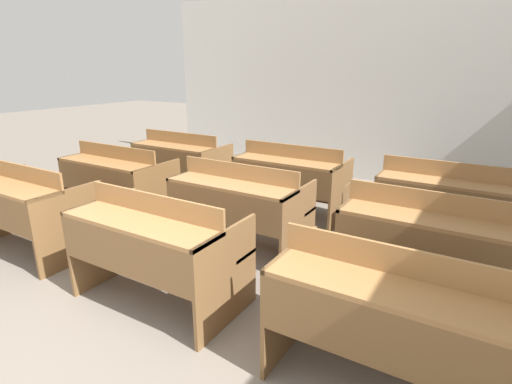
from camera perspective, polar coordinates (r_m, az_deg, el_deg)
name	(u,v)px	position (r m, az deg, el deg)	size (l,w,h in m)	color
wall_back	(359,87)	(6.69, 14.53, 14.30)	(7.09, 0.06, 2.94)	silver
bench_front_left	(25,204)	(4.52, -30.12, -1.54)	(1.29, 0.73, 0.89)	brown
bench_front_center	(155,244)	(3.16, -14.20, -7.24)	(1.29, 0.73, 0.89)	brown
bench_front_right	(392,315)	(2.39, 18.82, -16.24)	(1.29, 0.73, 0.89)	brown
bench_second_left	(117,178)	(5.10, -19.21, 1.86)	(1.29, 0.73, 0.89)	brown
bench_second_center	(239,203)	(3.95, -2.46, -1.61)	(1.29, 0.73, 0.89)	brown
bench_second_right	(428,241)	(3.39, 23.40, -6.46)	(1.29, 0.73, 0.89)	brown
bench_third_left	(180,160)	(5.87, -10.74, 4.50)	(1.29, 0.73, 0.89)	brown
bench_third_center	(290,177)	(4.89, 4.94, 2.13)	(1.29, 0.73, 0.89)	brown
bench_third_right	(446,201)	(4.44, 25.45, -1.16)	(1.29, 0.73, 0.89)	brown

